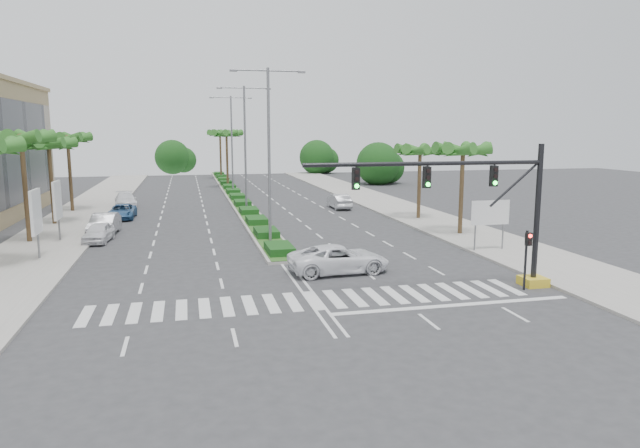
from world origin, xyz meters
The scene contains 26 objects.
ground centered at (0.00, 0.00, 0.00)m, with size 160.00×160.00×0.00m, color #333335.
footpath_right centered at (15.20, 20.00, 0.07)m, with size 6.00×120.00×0.15m, color gray.
footpath_left centered at (-15.20, 20.00, 0.07)m, with size 6.00×120.00×0.15m, color gray.
median centered at (0.00, 45.00, 0.10)m, with size 2.20×75.00×0.20m, color gray.
median_grass centered at (0.00, 45.00, 0.22)m, with size 1.80×75.00×0.04m, color #2B511C.
signal_gantry centered at (9.27, 0.00, 3.46)m, with size 12.60×1.20×7.20m.
pedestrian_signal centered at (10.60, -0.68, 2.04)m, with size 0.28×0.36×3.00m.
direction_sign centered at (13.50, 7.99, 2.45)m, with size 2.70×0.11×3.40m.
billboard_near centered at (-14.50, 12.00, 2.96)m, with size 0.18×2.10×4.35m.
billboard_far centered at (-14.50, 18.00, 2.96)m, with size 0.18×2.10×4.35m.
palm_left_mid centered at (-16.50, 18.00, 7.08)m, with size 4.57×4.68×7.95m.
palm_left_far centered at (-16.50, 26.00, 6.50)m, with size 4.57×4.68×7.35m.
palm_left_end centered at (-16.50, 34.00, 6.88)m, with size 4.57×4.68×7.75m.
palm_right_near centered at (14.50, 14.00, 6.20)m, with size 4.57×4.68×7.05m.
palm_right_far centered at (14.50, 22.00, 5.91)m, with size 4.57×4.68×6.75m.
palm_median_a centered at (0.00, 55.00, 7.17)m, with size 4.57×4.68×8.05m.
palm_median_b centered at (0.00, 70.00, 7.17)m, with size 4.57×4.68×8.05m.
streetlight_near centered at (0.00, 14.00, 6.81)m, with size 5.10×0.25×12.00m.
streetlight_mid centered at (0.00, 30.00, 6.81)m, with size 5.10×0.25×12.00m.
streetlight_far centered at (0.00, 46.00, 6.81)m, with size 5.10×0.25×12.00m.
car_parked_a centered at (-11.80, 17.31, 0.69)m, with size 1.62×4.04×1.38m, color white.
car_parked_b centered at (-11.80, 20.26, 0.81)m, with size 1.71×4.91×1.62m, color #A1A0A5.
car_parked_c centered at (-11.32, 28.36, 0.65)m, with size 2.17×4.71×1.31m, color #2D5A8C.
car_parked_d centered at (-11.80, 36.56, 0.75)m, with size 2.11×5.18×1.50m, color white.
car_crossing centered at (2.53, 4.87, 0.78)m, with size 2.59×5.62×1.56m, color white.
car_right centered at (9.50, 30.61, 0.74)m, with size 1.58×4.52×1.49m, color #B4B5BA.
Camera 1 is at (-5.57, -25.02, 7.82)m, focal length 32.00 mm.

